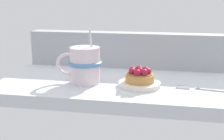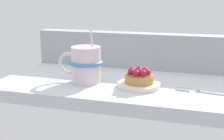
{
  "view_description": "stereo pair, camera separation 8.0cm",
  "coord_description": "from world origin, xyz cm",
  "px_view_note": "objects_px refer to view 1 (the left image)",
  "views": [
    {
      "loc": [
        11.72,
        -81.05,
        23.5
      ],
      "look_at": [
        -2.67,
        -5.22,
        3.95
      ],
      "focal_mm": 48.72,
      "sensor_mm": 36.0,
      "label": 1
    },
    {
      "loc": [
        19.45,
        -79.16,
        23.5
      ],
      "look_at": [
        -2.67,
        -5.22,
        3.95
      ],
      "focal_mm": 48.72,
      "sensor_mm": 36.0,
      "label": 2
    }
  ],
  "objects_px": {
    "dessert_plate": "(140,84)",
    "dessert_fork": "(207,89)",
    "coffee_mug": "(84,65)",
    "raspberry_tart": "(140,76)"
  },
  "relations": [
    {
      "from": "dessert_plate",
      "to": "coffee_mug",
      "type": "distance_m",
      "value": 0.16
    },
    {
      "from": "coffee_mug",
      "to": "dessert_fork",
      "type": "xyz_separation_m",
      "value": [
        0.32,
        -0.01,
        -0.05
      ]
    },
    {
      "from": "coffee_mug",
      "to": "dessert_plate",
      "type": "bearing_deg",
      "value": -1.55
    },
    {
      "from": "dessert_plate",
      "to": "coffee_mug",
      "type": "bearing_deg",
      "value": 178.45
    },
    {
      "from": "coffee_mug",
      "to": "dessert_fork",
      "type": "relative_size",
      "value": 0.93
    },
    {
      "from": "dessert_plate",
      "to": "raspberry_tart",
      "type": "height_order",
      "value": "raspberry_tart"
    },
    {
      "from": "dessert_plate",
      "to": "dessert_fork",
      "type": "bearing_deg",
      "value": -0.5
    },
    {
      "from": "raspberry_tart",
      "to": "coffee_mug",
      "type": "height_order",
      "value": "coffee_mug"
    },
    {
      "from": "raspberry_tart",
      "to": "dessert_fork",
      "type": "height_order",
      "value": "raspberry_tart"
    },
    {
      "from": "dessert_plate",
      "to": "coffee_mug",
      "type": "xyz_separation_m",
      "value": [
        -0.15,
        0.0,
        0.04
      ]
    }
  ]
}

